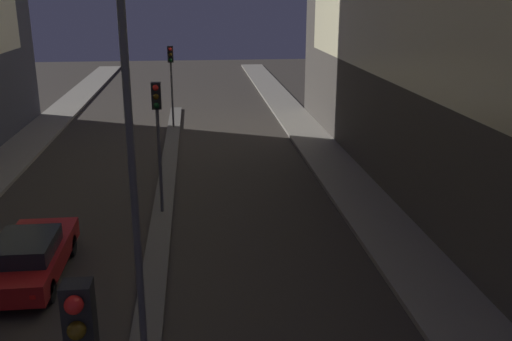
{
  "coord_description": "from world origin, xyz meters",
  "views": [
    {
      "loc": [
        1.3,
        -1.84,
        7.66
      ],
      "look_at": [
        3.57,
        19.19,
        1.01
      ],
      "focal_mm": 40.0,
      "sensor_mm": 36.0,
      "label": 1
    }
  ],
  "objects_px": {
    "traffic_light_mid": "(157,119)",
    "traffic_light_far": "(171,68)",
    "street_lamp": "(124,56)",
    "car_left_lane": "(30,256)"
  },
  "relations": [
    {
      "from": "traffic_light_far",
      "to": "car_left_lane",
      "type": "relative_size",
      "value": 1.03
    },
    {
      "from": "traffic_light_mid",
      "to": "traffic_light_far",
      "type": "height_order",
      "value": "same"
    },
    {
      "from": "street_lamp",
      "to": "car_left_lane",
      "type": "relative_size",
      "value": 1.91
    },
    {
      "from": "traffic_light_mid",
      "to": "traffic_light_far",
      "type": "relative_size",
      "value": 1.0
    },
    {
      "from": "traffic_light_mid",
      "to": "car_left_lane",
      "type": "distance_m",
      "value": 6.27
    },
    {
      "from": "car_left_lane",
      "to": "traffic_light_mid",
      "type": "bearing_deg",
      "value": 52.94
    },
    {
      "from": "traffic_light_far",
      "to": "car_left_lane",
      "type": "distance_m",
      "value": 18.44
    },
    {
      "from": "traffic_light_far",
      "to": "street_lamp",
      "type": "bearing_deg",
      "value": -90.0
    },
    {
      "from": "street_lamp",
      "to": "traffic_light_mid",
      "type": "bearing_deg",
      "value": 90.0
    },
    {
      "from": "traffic_light_mid",
      "to": "traffic_light_far",
      "type": "xyz_separation_m",
      "value": [
        0.0,
        13.45,
        0.0
      ]
    }
  ]
}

